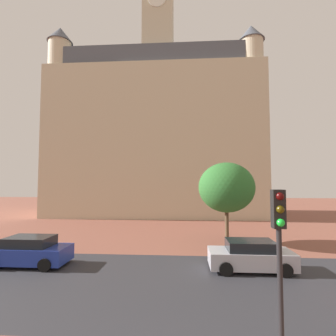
{
  "coord_description": "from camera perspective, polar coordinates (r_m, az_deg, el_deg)",
  "views": [
    {
      "loc": [
        0.65,
        -2.83,
        4.31
      ],
      "look_at": [
        -0.27,
        11.21,
        5.14
      ],
      "focal_mm": 26.66,
      "sensor_mm": 36.0,
      "label": 1
    }
  ],
  "objects": [
    {
      "name": "car_silver",
      "position": [
        13.66,
        18.33,
        -18.52
      ],
      "size": [
        4.05,
        1.93,
        1.45
      ],
      "color": "#B2B2BC",
      "rests_on": "ground_plane"
    },
    {
      "name": "tree_curb_far",
      "position": [
        18.28,
        13.2,
        -4.35
      ],
      "size": [
        3.95,
        3.95,
        5.76
      ],
      "color": "brown",
      "rests_on": "ground_plane"
    },
    {
      "name": "traffic_light_pole",
      "position": [
        6.55,
        24.11,
        -15.32
      ],
      "size": [
        0.28,
        0.34,
        4.15
      ],
      "color": "black",
      "rests_on": "ground_plane"
    },
    {
      "name": "car_blue",
      "position": [
        15.56,
        -29.09,
        -16.32
      ],
      "size": [
        4.05,
        1.94,
        1.49
      ],
      "color": "#23389E",
      "rests_on": "ground_plane"
    },
    {
      "name": "landmark_building",
      "position": [
        35.55,
        -2.61,
        7.88
      ],
      "size": [
        27.65,
        11.95,
        36.94
      ],
      "color": "beige",
      "rests_on": "ground_plane"
    },
    {
      "name": "street_asphalt_strip",
      "position": [
        11.83,
        0.39,
        -24.72
      ],
      "size": [
        120.0,
        8.05,
        0.0
      ],
      "primitive_type": "cube",
      "color": "#2D2D33",
      "rests_on": "ground_plane"
    },
    {
      "name": "ground_plane",
      "position": [
        13.55,
        0.88,
        -21.93
      ],
      "size": [
        120.0,
        120.0,
        0.0
      ],
      "primitive_type": "plane",
      "color": "brown"
    }
  ]
}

